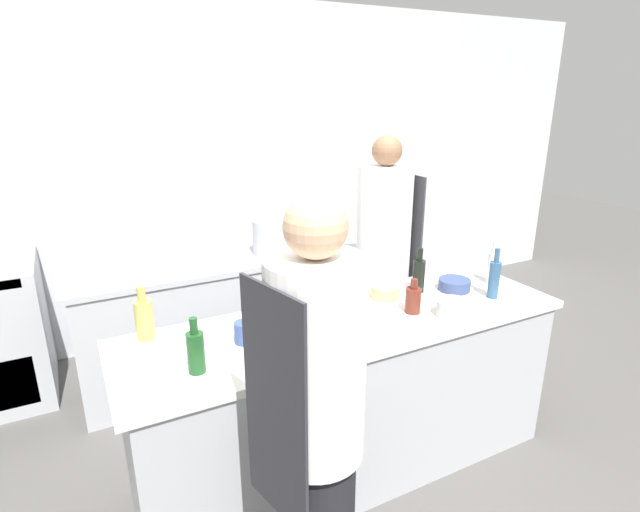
{
  "coord_description": "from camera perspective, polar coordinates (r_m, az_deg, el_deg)",
  "views": [
    {
      "loc": [
        -1.24,
        -2.05,
        2.09
      ],
      "look_at": [
        0.0,
        0.35,
        1.18
      ],
      "focal_mm": 28.0,
      "sensor_mm": 36.0,
      "label": 1
    }
  ],
  "objects": [
    {
      "name": "ground_plane",
      "position": [
        3.18,
        3.14,
        -22.57
      ],
      "size": [
        16.0,
        16.0,
        0.0
      ],
      "primitive_type": "plane",
      "color": "#4C4947"
    },
    {
      "name": "wall_back",
      "position": [
        4.42,
        -10.83,
        9.21
      ],
      "size": [
        8.0,
        0.06,
        2.8
      ],
      "color": "silver",
      "rests_on": "ground_plane"
    },
    {
      "name": "prep_counter",
      "position": [
        2.9,
        3.31,
        -15.57
      ],
      "size": [
        2.42,
        0.72,
        0.93
      ],
      "color": "#A8AAAF",
      "rests_on": "ground_plane"
    },
    {
      "name": "pass_counter",
      "position": [
        3.84,
        -8.96,
        -6.69
      ],
      "size": [
        2.38,
        0.56,
        0.93
      ],
      "color": "#A8AAAF",
      "rests_on": "ground_plane"
    },
    {
      "name": "chef_at_prep_near",
      "position": [
        1.94,
        -0.52,
        -19.54
      ],
      "size": [
        0.4,
        0.38,
        1.78
      ],
      "rotation": [
        0.0,
        0.0,
        1.81
      ],
      "color": "black",
      "rests_on": "ground_plane"
    },
    {
      "name": "chef_at_stove",
      "position": [
        3.42,
        7.14,
        -1.7
      ],
      "size": [
        0.37,
        0.36,
        1.82
      ],
      "rotation": [
        0.0,
        0.0,
        -1.56
      ],
      "color": "black",
      "rests_on": "ground_plane"
    },
    {
      "name": "bottle_olive_oil",
      "position": [
        3.03,
        11.22,
        -2.1
      ],
      "size": [
        0.07,
        0.07,
        0.27
      ],
      "color": "black",
      "rests_on": "prep_counter"
    },
    {
      "name": "bottle_vinegar",
      "position": [
        3.05,
        19.29,
        -2.42
      ],
      "size": [
        0.06,
        0.06,
        0.3
      ],
      "color": "#2D5175",
      "rests_on": "prep_counter"
    },
    {
      "name": "bottle_wine",
      "position": [
        2.75,
        10.59,
        -4.88
      ],
      "size": [
        0.08,
        0.08,
        0.19
      ],
      "color": "#5B2319",
      "rests_on": "prep_counter"
    },
    {
      "name": "bottle_cooking_oil",
      "position": [
        2.22,
        -14.01,
        -10.47
      ],
      "size": [
        0.08,
        0.08,
        0.25
      ],
      "color": "#19471E",
      "rests_on": "prep_counter"
    },
    {
      "name": "bottle_sauce",
      "position": [
        3.27,
        19.15,
        -1.19
      ],
      "size": [
        0.06,
        0.06,
        0.28
      ],
      "color": "silver",
      "rests_on": "prep_counter"
    },
    {
      "name": "bottle_water",
      "position": [
        2.57,
        -19.45,
        -6.73
      ],
      "size": [
        0.09,
        0.09,
        0.27
      ],
      "color": "#B2A84C",
      "rests_on": "prep_counter"
    },
    {
      "name": "bowl_mixing_large",
      "position": [
        2.71,
        1.64,
        -5.76
      ],
      "size": [
        0.23,
        0.23,
        0.09
      ],
      "color": "#B7BABC",
      "rests_on": "prep_counter"
    },
    {
      "name": "bowl_prep_small",
      "position": [
        3.13,
        15.1,
        -3.17
      ],
      "size": [
        0.19,
        0.19,
        0.07
      ],
      "color": "navy",
      "rests_on": "prep_counter"
    },
    {
      "name": "bowl_ceramic_blue",
      "position": [
        2.94,
        7.48,
        -4.07
      ],
      "size": [
        0.17,
        0.17,
        0.07
      ],
      "color": "tan",
      "rests_on": "prep_counter"
    },
    {
      "name": "bowl_wooden_salad",
      "position": [
        2.78,
        14.97,
        -5.81
      ],
      "size": [
        0.18,
        0.18,
        0.09
      ],
      "color": "#B7BABC",
      "rests_on": "prep_counter"
    },
    {
      "name": "cup",
      "position": [
        2.44,
        -8.65,
        -8.62
      ],
      "size": [
        0.1,
        0.1,
        0.1
      ],
      "color": "#33477F",
      "rests_on": "prep_counter"
    },
    {
      "name": "cutting_board",
      "position": [
        2.53,
        5.45,
        -8.62
      ],
      "size": [
        0.29,
        0.24,
        0.01
      ],
      "color": "white",
      "rests_on": "prep_counter"
    },
    {
      "name": "stockpot",
      "position": [
        3.67,
        -5.5,
        2.19
      ],
      "size": [
        0.28,
        0.28,
        0.26
      ],
      "color": "#A8AAAF",
      "rests_on": "pass_counter"
    }
  ]
}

